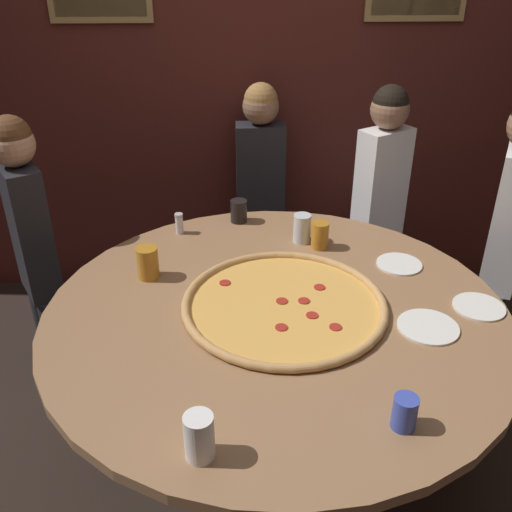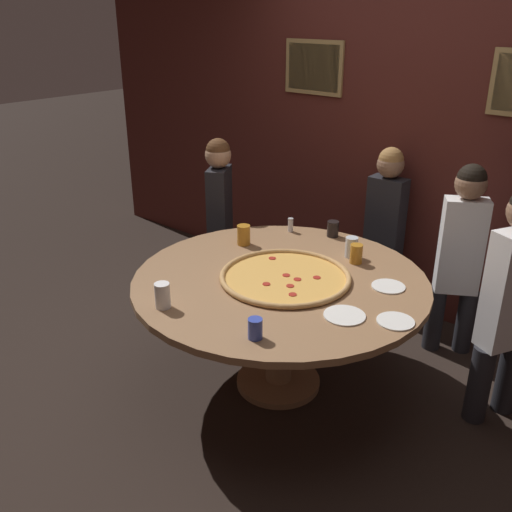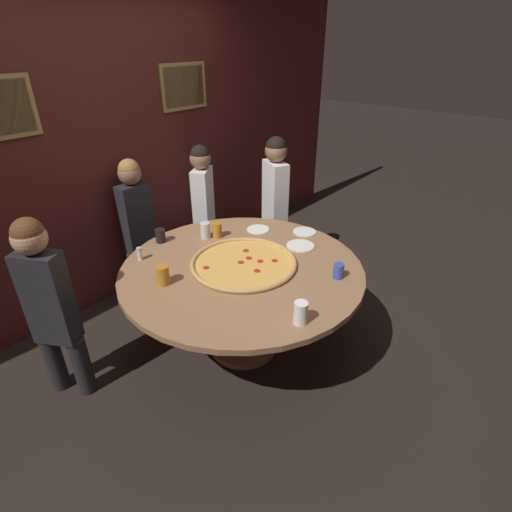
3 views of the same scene
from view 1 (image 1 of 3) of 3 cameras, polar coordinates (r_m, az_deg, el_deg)
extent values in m
plane|color=black|center=(2.60, 1.75, -18.83)|extent=(24.00, 24.00, 0.00)
cube|color=#4C1E19|center=(3.25, 0.30, 18.06)|extent=(6.40, 0.06, 2.60)
cylinder|color=#936B47|center=(2.12, 2.05, -5.72)|extent=(1.71, 1.71, 0.04)
cylinder|color=#936B47|center=(2.35, 1.88, -13.13)|extent=(0.16, 0.16, 0.70)
cylinder|color=#936B47|center=(2.58, 1.76, -18.53)|extent=(0.52, 0.52, 0.04)
cylinder|color=#E5A84C|center=(2.11, 2.83, -4.99)|extent=(0.72, 0.72, 0.01)
torus|color=tan|center=(2.11, 2.84, -4.76)|extent=(0.76, 0.76, 0.03)
cylinder|color=#A8281E|center=(2.13, 4.81, -4.49)|extent=(0.04, 0.04, 0.00)
cylinder|color=#A8281E|center=(2.12, 2.61, -4.52)|extent=(0.04, 0.04, 0.00)
cylinder|color=#A8281E|center=(2.21, 6.37, -3.13)|extent=(0.04, 0.04, 0.00)
cylinder|color=#A8281E|center=(2.06, 5.63, -5.92)|extent=(0.04, 0.04, 0.00)
cylinder|color=#A8281E|center=(1.99, 2.55, -7.14)|extent=(0.04, 0.04, 0.00)
cylinder|color=#A8281E|center=(2.23, -3.12, -2.69)|extent=(0.04, 0.04, 0.00)
cylinder|color=#A8281E|center=(2.01, 7.95, -7.05)|extent=(0.04, 0.04, 0.00)
cylinder|color=#BC7A23|center=(2.30, -10.76, -0.66)|extent=(0.09, 0.09, 0.13)
cylinder|color=#BC7A23|center=(2.50, 6.41, 2.08)|extent=(0.08, 0.08, 0.12)
cylinder|color=black|center=(2.72, -1.74, 4.52)|extent=(0.08, 0.08, 0.11)
cylinder|color=silver|center=(2.54, 4.62, 2.78)|extent=(0.08, 0.08, 0.13)
cylinder|color=white|center=(1.55, -5.70, -17.55)|extent=(0.08, 0.08, 0.14)
cylinder|color=#384CB7|center=(1.68, 14.64, -14.90)|extent=(0.07, 0.07, 0.10)
cylinder|color=white|center=(2.10, 16.83, -6.79)|extent=(0.21, 0.21, 0.01)
cylinder|color=white|center=(2.26, 21.40, -4.75)|extent=(0.19, 0.19, 0.01)
cylinder|color=white|center=(2.45, 14.13, -0.79)|extent=(0.19, 0.19, 0.01)
cylinder|color=silver|center=(2.64, -7.68, 3.13)|extent=(0.04, 0.04, 0.08)
cylinder|color=#B7B7BC|center=(2.62, -7.75, 4.08)|extent=(0.04, 0.04, 0.01)
cylinder|color=#232328|center=(3.44, 2.14, -0.55)|extent=(0.12, 0.12, 0.44)
cylinder|color=#232328|center=(3.43, -1.18, -0.62)|extent=(0.12, 0.12, 0.44)
cube|color=#232328|center=(3.20, 0.52, 7.69)|extent=(0.27, 0.14, 0.62)
sphere|color=#8C664C|center=(3.08, 0.56, 14.75)|extent=(0.19, 0.19, 0.19)
sphere|color=#9E703D|center=(3.07, 0.56, 15.36)|extent=(0.18, 0.18, 0.18)
cylinder|color=#232328|center=(3.44, 12.65, -1.29)|extent=(0.17, 0.17, 0.45)
cylinder|color=#232328|center=(3.31, 10.14, -2.28)|extent=(0.17, 0.17, 0.45)
cube|color=white|center=(3.13, 12.39, 6.75)|extent=(0.31, 0.26, 0.63)
sphere|color=#8C664C|center=(3.00, 13.24, 14.05)|extent=(0.20, 0.20, 0.20)
sphere|color=black|center=(2.99, 13.32, 14.68)|extent=(0.18, 0.18, 0.18)
cylinder|color=#232328|center=(2.97, -19.27, -7.74)|extent=(0.16, 0.16, 0.45)
cylinder|color=#232328|center=(3.14, -20.25, -5.79)|extent=(0.16, 0.16, 0.45)
cube|color=#232328|center=(2.79, -21.61, 2.28)|extent=(0.26, 0.30, 0.63)
sphere|color=tan|center=(2.64, -23.25, 10.24)|extent=(0.19, 0.19, 0.19)
sphere|color=brown|center=(2.63, -23.40, 10.93)|extent=(0.18, 0.18, 0.18)
cylinder|color=#232328|center=(3.21, 22.14, -5.08)|extent=(0.17, 0.17, 0.47)
cylinder|color=#232328|center=(3.03, 21.77, -7.19)|extent=(0.17, 0.17, 0.47)
cube|color=white|center=(2.85, 24.07, 3.32)|extent=(0.26, 0.32, 0.66)
camera|label=2|loc=(2.06, 106.72, -1.49)|focal=40.00mm
camera|label=3|loc=(1.66, -93.45, 7.80)|focal=28.00mm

